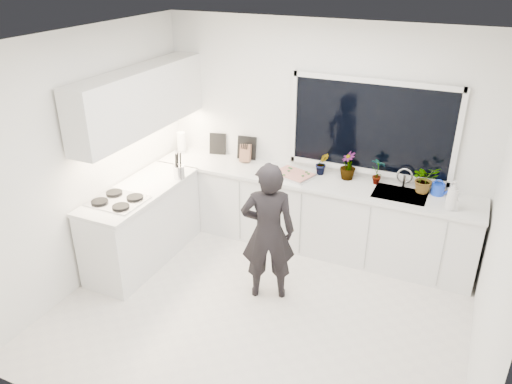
% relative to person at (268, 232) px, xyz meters
% --- Properties ---
extents(floor, '(4.00, 3.50, 0.02)m').
position_rel_person_xyz_m(floor, '(0.06, -0.31, -0.78)').
color(floor, beige).
rests_on(floor, ground).
extents(wall_back, '(4.00, 0.02, 2.70)m').
position_rel_person_xyz_m(wall_back, '(0.06, 1.45, 0.58)').
color(wall_back, white).
rests_on(wall_back, ground).
extents(wall_left, '(0.02, 3.50, 2.70)m').
position_rel_person_xyz_m(wall_left, '(-1.95, -0.31, 0.58)').
color(wall_left, white).
rests_on(wall_left, ground).
extents(wall_right, '(0.02, 3.50, 2.70)m').
position_rel_person_xyz_m(wall_right, '(2.07, -0.31, 0.58)').
color(wall_right, white).
rests_on(wall_right, ground).
extents(ceiling, '(4.00, 3.50, 0.02)m').
position_rel_person_xyz_m(ceiling, '(0.06, -0.31, 1.94)').
color(ceiling, white).
rests_on(ceiling, wall_back).
extents(window, '(1.80, 0.02, 1.00)m').
position_rel_person_xyz_m(window, '(0.66, 1.41, 0.78)').
color(window, black).
rests_on(window, wall_back).
extents(base_cabinets_back, '(3.92, 0.58, 0.88)m').
position_rel_person_xyz_m(base_cabinets_back, '(0.06, 1.14, -0.33)').
color(base_cabinets_back, white).
rests_on(base_cabinets_back, floor).
extents(base_cabinets_left, '(0.58, 1.60, 0.88)m').
position_rel_person_xyz_m(base_cabinets_left, '(-1.61, 0.04, -0.33)').
color(base_cabinets_left, white).
rests_on(base_cabinets_left, floor).
extents(countertop_back, '(3.94, 0.62, 0.04)m').
position_rel_person_xyz_m(countertop_back, '(0.06, 1.13, 0.13)').
color(countertop_back, silver).
rests_on(countertop_back, base_cabinets_back).
extents(countertop_left, '(0.62, 1.60, 0.04)m').
position_rel_person_xyz_m(countertop_left, '(-1.61, 0.04, 0.13)').
color(countertop_left, silver).
rests_on(countertop_left, base_cabinets_left).
extents(upper_cabinets, '(0.34, 2.10, 0.70)m').
position_rel_person_xyz_m(upper_cabinets, '(-1.73, 0.39, 1.08)').
color(upper_cabinets, white).
rests_on(upper_cabinets, wall_left).
extents(sink, '(0.58, 0.42, 0.14)m').
position_rel_person_xyz_m(sink, '(1.11, 1.14, 0.10)').
color(sink, silver).
rests_on(sink, countertop_back).
extents(faucet, '(0.03, 0.03, 0.22)m').
position_rel_person_xyz_m(faucet, '(1.11, 1.34, 0.26)').
color(faucet, silver).
rests_on(faucet, countertop_back).
extents(stovetop, '(0.56, 0.48, 0.03)m').
position_rel_person_xyz_m(stovetop, '(-1.63, -0.31, 0.17)').
color(stovetop, black).
rests_on(stovetop, countertop_left).
extents(person, '(0.66, 0.56, 1.53)m').
position_rel_person_xyz_m(person, '(0.00, 0.00, 0.00)').
color(person, black).
rests_on(person, floor).
extents(pizza_tray, '(0.55, 0.47, 0.03)m').
position_rel_person_xyz_m(pizza_tray, '(-0.15, 1.11, 0.17)').
color(pizza_tray, '#B8B9BD').
rests_on(pizza_tray, countertop_back).
extents(pizza, '(0.50, 0.42, 0.01)m').
position_rel_person_xyz_m(pizza, '(-0.15, 1.11, 0.19)').
color(pizza, red).
rests_on(pizza, pizza_tray).
extents(watering_can, '(0.15, 0.15, 0.13)m').
position_rel_person_xyz_m(watering_can, '(1.48, 1.30, 0.22)').
color(watering_can, blue).
rests_on(watering_can, countertop_back).
extents(paper_towel_roll, '(0.13, 0.13, 0.26)m').
position_rel_person_xyz_m(paper_towel_roll, '(-1.79, 1.24, 0.28)').
color(paper_towel_roll, white).
rests_on(paper_towel_roll, countertop_back).
extents(knife_block, '(0.15, 0.13, 0.22)m').
position_rel_person_xyz_m(knife_block, '(-0.86, 1.28, 0.26)').
color(knife_block, '#A36E4C').
rests_on(knife_block, countertop_back).
extents(utensil_crock, '(0.14, 0.14, 0.16)m').
position_rel_person_xyz_m(utensil_crock, '(-1.36, 0.49, 0.23)').
color(utensil_crock, silver).
rests_on(utensil_crock, countertop_left).
extents(picture_frame_large, '(0.22, 0.07, 0.28)m').
position_rel_person_xyz_m(picture_frame_large, '(-1.32, 1.38, 0.29)').
color(picture_frame_large, black).
rests_on(picture_frame_large, countertop_back).
extents(picture_frame_small, '(0.25, 0.05, 0.30)m').
position_rel_person_xyz_m(picture_frame_small, '(-0.89, 1.38, 0.30)').
color(picture_frame_small, black).
rests_on(picture_frame_small, countertop_back).
extents(herb_plants, '(1.47, 0.37, 0.34)m').
position_rel_person_xyz_m(herb_plants, '(0.90, 1.30, 0.32)').
color(herb_plants, '#26662D').
rests_on(herb_plants, countertop_back).
extents(soap_bottles, '(0.17, 0.17, 0.33)m').
position_rel_person_xyz_m(soap_bottles, '(1.65, 0.99, 0.30)').
color(soap_bottles, '#D8BF66').
rests_on(soap_bottles, countertop_back).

